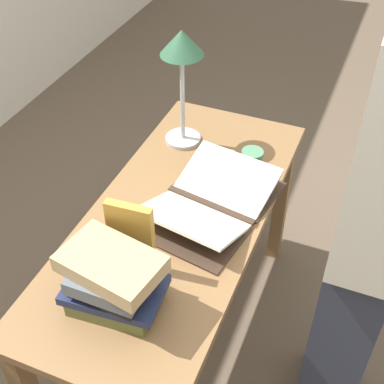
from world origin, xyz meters
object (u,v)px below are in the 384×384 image
at_px(reading_lamp, 182,57).
at_px(open_book, 211,202).
at_px(person_reader, 369,240).
at_px(coffee_mug, 252,160).
at_px(book_stack_tall, 113,280).
at_px(book_standing_upright, 131,237).

bearing_deg(reading_lamp, open_book, -143.76).
distance_m(open_book, person_reader, 0.56).
relative_size(open_book, reading_lamp, 1.19).
xyz_separation_m(open_book, coffee_mug, (0.28, -0.07, 0.01)).
relative_size(book_stack_tall, coffee_mug, 2.76).
height_order(book_stack_tall, coffee_mug, book_stack_tall).
bearing_deg(coffee_mug, reading_lamp, 77.58).
height_order(book_standing_upright, coffee_mug, book_standing_upright).
bearing_deg(coffee_mug, open_book, 166.44).
distance_m(open_book, book_standing_upright, 0.39).
bearing_deg(person_reader, book_stack_tall, -58.16).
xyz_separation_m(reading_lamp, coffee_mug, (-0.07, -0.32, -0.34)).
relative_size(book_standing_upright, coffee_mug, 2.31).
distance_m(book_standing_upright, coffee_mug, 0.66).
relative_size(book_stack_tall, book_standing_upright, 1.19).
relative_size(book_standing_upright, reading_lamp, 0.54).
bearing_deg(reading_lamp, coffee_mug, -102.42).
bearing_deg(reading_lamp, book_standing_upright, -169.97).
xyz_separation_m(open_book, book_stack_tall, (-0.50, 0.11, 0.08)).
bearing_deg(person_reader, open_book, -99.44).
relative_size(book_stack_tall, person_reader, 0.17).
bearing_deg(reading_lamp, book_stack_tall, -170.54).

